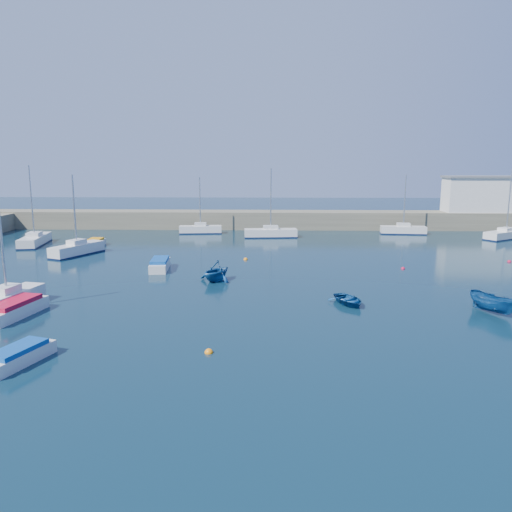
{
  "coord_description": "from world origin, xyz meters",
  "views": [
    {
      "loc": [
        -0.95,
        -28.98,
        10.1
      ],
      "look_at": [
        -2.22,
        15.34,
        1.6
      ],
      "focal_mm": 35.0,
      "sensor_mm": 36.0,
      "label": 1
    }
  ],
  "objects_px": {
    "sailboat_7": "(403,230)",
    "motorboat_0": "(14,309)",
    "dinghy_center": "(349,300)",
    "dinghy_right": "(493,303)",
    "motorboat_2": "(94,243)",
    "harbor_office": "(479,195)",
    "sailboat_8": "(506,234)",
    "sailboat_3": "(77,249)",
    "dinghy_left": "(216,271)",
    "motorboat_3": "(19,356)",
    "motorboat_1": "(160,264)",
    "sailboat_4": "(35,240)",
    "sailboat_6": "(271,233)",
    "sailboat_5": "(201,229)",
    "sailboat_1": "(7,300)"
  },
  "relations": [
    {
      "from": "sailboat_4",
      "to": "dinghy_center",
      "type": "relative_size",
      "value": 3.05
    },
    {
      "from": "harbor_office",
      "to": "sailboat_4",
      "type": "xyz_separation_m",
      "value": [
        -59.56,
        -15.92,
        -4.48
      ]
    },
    {
      "from": "motorboat_0",
      "to": "dinghy_left",
      "type": "height_order",
      "value": "dinghy_left"
    },
    {
      "from": "sailboat_6",
      "to": "dinghy_center",
      "type": "xyz_separation_m",
      "value": [
        5.57,
        -31.54,
        -0.3
      ]
    },
    {
      "from": "sailboat_4",
      "to": "sailboat_1",
      "type": "bearing_deg",
      "value": -77.31
    },
    {
      "from": "sailboat_3",
      "to": "motorboat_0",
      "type": "xyz_separation_m",
      "value": [
        4.16,
        -21.62,
        -0.15
      ]
    },
    {
      "from": "harbor_office",
      "to": "dinghy_left",
      "type": "height_order",
      "value": "harbor_office"
    },
    {
      "from": "sailboat_4",
      "to": "motorboat_0",
      "type": "relative_size",
      "value": 1.84
    },
    {
      "from": "motorboat_1",
      "to": "sailboat_4",
      "type": "bearing_deg",
      "value": 138.29
    },
    {
      "from": "sailboat_8",
      "to": "sailboat_3",
      "type": "bearing_deg",
      "value": 70.68
    },
    {
      "from": "sailboat_4",
      "to": "dinghy_right",
      "type": "height_order",
      "value": "sailboat_4"
    },
    {
      "from": "harbor_office",
      "to": "sailboat_6",
      "type": "height_order",
      "value": "sailboat_6"
    },
    {
      "from": "harbor_office",
      "to": "sailboat_5",
      "type": "xyz_separation_m",
      "value": [
        -40.75,
        -5.6,
        -4.49
      ]
    },
    {
      "from": "harbor_office",
      "to": "sailboat_8",
      "type": "bearing_deg",
      "value": -89.94
    },
    {
      "from": "sailboat_4",
      "to": "sailboat_3",
      "type": "bearing_deg",
      "value": -48.79
    },
    {
      "from": "sailboat_7",
      "to": "dinghy_left",
      "type": "relative_size",
      "value": 2.43
    },
    {
      "from": "sailboat_8",
      "to": "dinghy_left",
      "type": "bearing_deg",
      "value": 91.14
    },
    {
      "from": "motorboat_3",
      "to": "motorboat_1",
      "type": "bearing_deg",
      "value": 101.63
    },
    {
      "from": "dinghy_right",
      "to": "sailboat_4",
      "type": "bearing_deg",
      "value": 119.65
    },
    {
      "from": "sailboat_6",
      "to": "dinghy_right",
      "type": "xyz_separation_m",
      "value": [
        14.9,
        -33.4,
        0.07
      ]
    },
    {
      "from": "sailboat_6",
      "to": "sailboat_4",
      "type": "bearing_deg",
      "value": 98.63
    },
    {
      "from": "motorboat_0",
      "to": "motorboat_3",
      "type": "xyz_separation_m",
      "value": [
        4.14,
        -7.69,
        -0.09
      ]
    },
    {
      "from": "motorboat_0",
      "to": "motorboat_2",
      "type": "height_order",
      "value": "motorboat_0"
    },
    {
      "from": "sailboat_5",
      "to": "sailboat_6",
      "type": "height_order",
      "value": "sailboat_6"
    },
    {
      "from": "motorboat_1",
      "to": "sailboat_1",
      "type": "bearing_deg",
      "value": -126.01
    },
    {
      "from": "sailboat_4",
      "to": "sailboat_6",
      "type": "bearing_deg",
      "value": 4.65
    },
    {
      "from": "sailboat_7",
      "to": "motorboat_0",
      "type": "bearing_deg",
      "value": 142.16
    },
    {
      "from": "motorboat_0",
      "to": "motorboat_1",
      "type": "bearing_deg",
      "value": 76.9
    },
    {
      "from": "sailboat_3",
      "to": "sailboat_8",
      "type": "bearing_deg",
      "value": 38.52
    },
    {
      "from": "dinghy_left",
      "to": "motorboat_3",
      "type": "bearing_deg",
      "value": -82.58
    },
    {
      "from": "sailboat_6",
      "to": "dinghy_center",
      "type": "relative_size",
      "value": 2.91
    },
    {
      "from": "sailboat_1",
      "to": "sailboat_4",
      "type": "height_order",
      "value": "sailboat_4"
    },
    {
      "from": "sailboat_3",
      "to": "dinghy_right",
      "type": "distance_m",
      "value": 41.14
    },
    {
      "from": "sailboat_3",
      "to": "sailboat_1",
      "type": "bearing_deg",
      "value": -57.3
    },
    {
      "from": "sailboat_6",
      "to": "motorboat_3",
      "type": "relative_size",
      "value": 2.2
    },
    {
      "from": "sailboat_1",
      "to": "dinghy_right",
      "type": "height_order",
      "value": "sailboat_1"
    },
    {
      "from": "sailboat_8",
      "to": "motorboat_1",
      "type": "xyz_separation_m",
      "value": [
        -41.32,
        -20.02,
        -0.09
      ]
    },
    {
      "from": "motorboat_1",
      "to": "motorboat_0",
      "type": "bearing_deg",
      "value": -119.22
    },
    {
      "from": "dinghy_center",
      "to": "dinghy_right",
      "type": "height_order",
      "value": "dinghy_right"
    },
    {
      "from": "sailboat_1",
      "to": "motorboat_0",
      "type": "height_order",
      "value": "sailboat_1"
    },
    {
      "from": "sailboat_5",
      "to": "motorboat_3",
      "type": "xyz_separation_m",
      "value": [
        -2.85,
        -46.0,
        -0.18
      ]
    },
    {
      "from": "sailboat_7",
      "to": "motorboat_0",
      "type": "xyz_separation_m",
      "value": [
        -35.4,
        -38.55,
        -0.09
      ]
    },
    {
      "from": "harbor_office",
      "to": "motorboat_1",
      "type": "xyz_separation_m",
      "value": [
        -41.31,
        -29.37,
        -4.6
      ]
    },
    {
      "from": "sailboat_5",
      "to": "motorboat_1",
      "type": "relative_size",
      "value": 1.76
    },
    {
      "from": "sailboat_1",
      "to": "dinghy_right",
      "type": "relative_size",
      "value": 2.28
    },
    {
      "from": "sailboat_4",
      "to": "sailboat_7",
      "type": "xyz_separation_m",
      "value": [
        47.21,
        10.56,
        -0.01
      ]
    },
    {
      "from": "sailboat_6",
      "to": "motorboat_3",
      "type": "xyz_separation_m",
      "value": [
        -12.73,
        -42.67,
        -0.19
      ]
    },
    {
      "from": "sailboat_3",
      "to": "sailboat_7",
      "type": "height_order",
      "value": "sailboat_3"
    },
    {
      "from": "sailboat_7",
      "to": "dinghy_center",
      "type": "distance_m",
      "value": 37.43
    },
    {
      "from": "sailboat_3",
      "to": "motorboat_2",
      "type": "distance_m",
      "value": 5.28
    }
  ]
}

